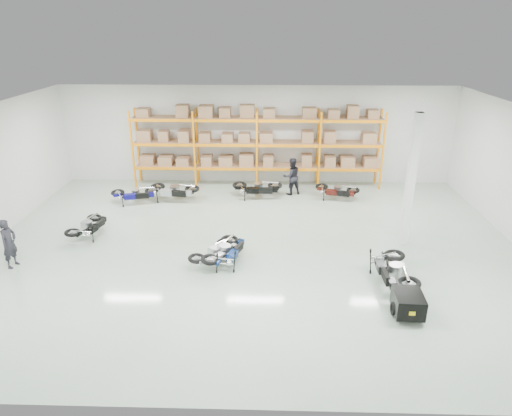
{
  "coord_description": "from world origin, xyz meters",
  "views": [
    {
      "loc": [
        0.54,
        -13.8,
        7.06
      ],
      "look_at": [
        0.12,
        0.84,
        1.1
      ],
      "focal_mm": 32.0,
      "sensor_mm": 36.0,
      "label": 1
    }
  ],
  "objects_px": {
    "moto_back_a": "(134,191)",
    "person_left": "(9,243)",
    "moto_back_b": "(173,187)",
    "trailer": "(408,303)",
    "moto_black_far_left": "(88,223)",
    "moto_back_c": "(257,185)",
    "moto_touring_right": "(393,265)",
    "moto_blue_centre": "(226,248)",
    "moto_back_d": "(337,188)",
    "moto_silver_left": "(216,250)",
    "person_back": "(292,176)"
  },
  "relations": [
    {
      "from": "moto_black_far_left",
      "to": "person_left",
      "type": "xyz_separation_m",
      "value": [
        -1.59,
        -2.23,
        0.3
      ]
    },
    {
      "from": "moto_touring_right",
      "to": "moto_back_b",
      "type": "height_order",
      "value": "moto_touring_right"
    },
    {
      "from": "moto_back_b",
      "to": "moto_back_d",
      "type": "bearing_deg",
      "value": -78.31
    },
    {
      "from": "moto_back_b",
      "to": "moto_back_c",
      "type": "distance_m",
      "value": 3.61
    },
    {
      "from": "moto_black_far_left",
      "to": "person_left",
      "type": "height_order",
      "value": "person_left"
    },
    {
      "from": "moto_blue_centre",
      "to": "moto_back_c",
      "type": "xyz_separation_m",
      "value": [
        0.8,
        5.89,
        0.04
      ]
    },
    {
      "from": "moto_back_a",
      "to": "person_left",
      "type": "bearing_deg",
      "value": 144.8
    },
    {
      "from": "moto_back_d",
      "to": "person_left",
      "type": "distance_m",
      "value": 12.51
    },
    {
      "from": "moto_black_far_left",
      "to": "moto_back_b",
      "type": "bearing_deg",
      "value": -109.42
    },
    {
      "from": "moto_back_d",
      "to": "moto_touring_right",
      "type": "bearing_deg",
      "value": -156.86
    },
    {
      "from": "moto_silver_left",
      "to": "moto_back_b",
      "type": "distance_m",
      "value": 6.02
    },
    {
      "from": "moto_touring_right",
      "to": "person_left",
      "type": "distance_m",
      "value": 11.58
    },
    {
      "from": "moto_back_c",
      "to": "moto_back_d",
      "type": "relative_size",
      "value": 1.14
    },
    {
      "from": "moto_touring_right",
      "to": "moto_back_a",
      "type": "distance_m",
      "value": 11.12
    },
    {
      "from": "moto_silver_left",
      "to": "person_left",
      "type": "relative_size",
      "value": 1.0
    },
    {
      "from": "person_left",
      "to": "moto_back_d",
      "type": "bearing_deg",
      "value": -50.84
    },
    {
      "from": "trailer",
      "to": "moto_back_b",
      "type": "distance_m",
      "value": 11.19
    },
    {
      "from": "moto_back_a",
      "to": "person_left",
      "type": "xyz_separation_m",
      "value": [
        -2.31,
        -5.5,
        0.28
      ]
    },
    {
      "from": "trailer",
      "to": "moto_back_d",
      "type": "height_order",
      "value": "moto_back_d"
    },
    {
      "from": "moto_black_far_left",
      "to": "person_back",
      "type": "xyz_separation_m",
      "value": [
        7.36,
        4.51,
        0.34
      ]
    },
    {
      "from": "moto_black_far_left",
      "to": "moto_back_a",
      "type": "height_order",
      "value": "moto_back_a"
    },
    {
      "from": "moto_silver_left",
      "to": "moto_back_d",
      "type": "bearing_deg",
      "value": -92.78
    },
    {
      "from": "moto_blue_centre",
      "to": "moto_back_a",
      "type": "relative_size",
      "value": 1.04
    },
    {
      "from": "trailer",
      "to": "person_left",
      "type": "bearing_deg",
      "value": 171.87
    },
    {
      "from": "moto_blue_centre",
      "to": "moto_back_b",
      "type": "height_order",
      "value": "moto_back_b"
    },
    {
      "from": "moto_silver_left",
      "to": "moto_back_c",
      "type": "distance_m",
      "value": 6.05
    },
    {
      "from": "moto_back_b",
      "to": "trailer",
      "type": "bearing_deg",
      "value": -127.69
    },
    {
      "from": "moto_black_far_left",
      "to": "moto_touring_right",
      "type": "bearing_deg",
      "value": 176.58
    },
    {
      "from": "moto_back_d",
      "to": "moto_blue_centre",
      "type": "bearing_deg",
      "value": 161.32
    },
    {
      "from": "moto_black_far_left",
      "to": "moto_back_b",
      "type": "distance_m",
      "value": 4.29
    },
    {
      "from": "moto_silver_left",
      "to": "moto_blue_centre",
      "type": "bearing_deg",
      "value": -136.44
    },
    {
      "from": "moto_back_a",
      "to": "moto_back_b",
      "type": "height_order",
      "value": "moto_back_b"
    },
    {
      "from": "person_back",
      "to": "moto_black_far_left",
      "type": "bearing_deg",
      "value": 10.28
    },
    {
      "from": "moto_back_c",
      "to": "trailer",
      "type": "bearing_deg",
      "value": -154.45
    },
    {
      "from": "moto_black_far_left",
      "to": "moto_touring_right",
      "type": "xyz_separation_m",
      "value": [
        9.98,
        -2.9,
        0.1
      ]
    },
    {
      "from": "moto_back_a",
      "to": "moto_back_d",
      "type": "xyz_separation_m",
      "value": [
        8.55,
        0.69,
        -0.01
      ]
    },
    {
      "from": "person_back",
      "to": "person_left",
      "type": "bearing_deg",
      "value": 15.76
    },
    {
      "from": "moto_blue_centre",
      "to": "moto_black_far_left",
      "type": "relative_size",
      "value": 1.09
    },
    {
      "from": "moto_silver_left",
      "to": "moto_back_d",
      "type": "xyz_separation_m",
      "value": [
        4.55,
        5.85,
        0.02
      ]
    },
    {
      "from": "moto_touring_right",
      "to": "person_back",
      "type": "distance_m",
      "value": 7.87
    },
    {
      "from": "moto_blue_centre",
      "to": "moto_back_d",
      "type": "relative_size",
      "value": 1.06
    },
    {
      "from": "moto_touring_right",
      "to": "moto_back_c",
      "type": "xyz_separation_m",
      "value": [
        -4.11,
        6.97,
        -0.02
      ]
    },
    {
      "from": "moto_back_a",
      "to": "person_left",
      "type": "relative_size",
      "value": 1.06
    },
    {
      "from": "moto_touring_right",
      "to": "moto_back_a",
      "type": "xyz_separation_m",
      "value": [
        -9.25,
        6.18,
        -0.08
      ]
    },
    {
      "from": "moto_back_d",
      "to": "trailer",
      "type": "bearing_deg",
      "value": -157.94
    },
    {
      "from": "moto_blue_centre",
      "to": "moto_back_b",
      "type": "bearing_deg",
      "value": -43.75
    },
    {
      "from": "moto_back_c",
      "to": "moto_touring_right",
      "type": "bearing_deg",
      "value": -149.55
    },
    {
      "from": "moto_back_b",
      "to": "person_left",
      "type": "height_order",
      "value": "person_left"
    },
    {
      "from": "moto_silver_left",
      "to": "person_back",
      "type": "xyz_separation_m",
      "value": [
        2.64,
        6.39,
        0.35
      ]
    },
    {
      "from": "moto_touring_right",
      "to": "moto_back_a",
      "type": "height_order",
      "value": "moto_touring_right"
    }
  ]
}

